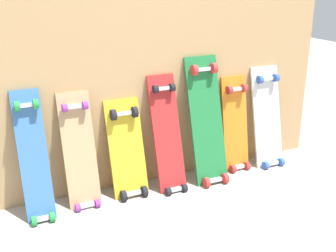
{
  "coord_description": "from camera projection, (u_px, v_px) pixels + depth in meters",
  "views": [
    {
      "loc": [
        -1.08,
        -2.38,
        1.33
      ],
      "look_at": [
        0.0,
        -0.07,
        0.42
      ],
      "focal_mm": 44.98,
      "sensor_mm": 36.0,
      "label": 1
    }
  ],
  "objects": [
    {
      "name": "plywood_wall_panel",
      "position": [
        159.0,
        66.0,
        2.7
      ],
      "size": [
        2.48,
        0.04,
        1.57
      ],
      "primitive_type": "cube",
      "color": "tan",
      "rests_on": "ground"
    },
    {
      "name": "skateboard_orange",
      "position": [
        236.0,
        128.0,
        3.01
      ],
      "size": [
        0.2,
        0.19,
        0.74
      ],
      "color": "orange",
      "rests_on": "ground"
    },
    {
      "name": "skateboard_green",
      "position": [
        207.0,
        125.0,
        2.82
      ],
      "size": [
        0.24,
        0.31,
        0.9
      ],
      "color": "#1E7238",
      "rests_on": "ground"
    },
    {
      "name": "skateboard_natural",
      "position": [
        80.0,
        156.0,
        2.53
      ],
      "size": [
        0.19,
        0.24,
        0.76
      ],
      "color": "tan",
      "rests_on": "ground"
    },
    {
      "name": "skateboard_blue",
      "position": [
        34.0,
        162.0,
        2.39
      ],
      "size": [
        0.16,
        0.29,
        0.8
      ],
      "color": "#386BAD",
      "rests_on": "ground"
    },
    {
      "name": "skateboard_yellow",
      "position": [
        127.0,
        153.0,
        2.66
      ],
      "size": [
        0.23,
        0.24,
        0.67
      ],
      "color": "gold",
      "rests_on": "ground"
    },
    {
      "name": "ground_plane",
      "position": [
        164.0,
        180.0,
        2.91
      ],
      "size": [
        12.0,
        12.0,
        0.0
      ],
      "primitive_type": "plane",
      "color": "#B2AAA0"
    },
    {
      "name": "skateboard_white",
      "position": [
        268.0,
        121.0,
        3.08
      ],
      "size": [
        0.23,
        0.24,
        0.79
      ],
      "color": "silver",
      "rests_on": "ground"
    },
    {
      "name": "skateboard_red",
      "position": [
        168.0,
        139.0,
        2.72
      ],
      "size": [
        0.19,
        0.29,
        0.81
      ],
      "color": "#B22626",
      "rests_on": "ground"
    }
  ]
}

